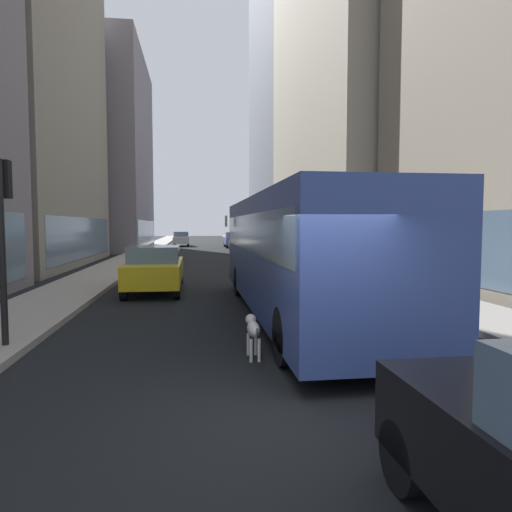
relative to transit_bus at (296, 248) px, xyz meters
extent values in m
plane|color=black|center=(-1.20, 29.06, -1.78)|extent=(120.00, 120.00, 0.00)
cube|color=#9E9991|center=(-6.90, 29.06, -1.70)|extent=(2.40, 110.00, 0.15)
cube|color=#9E9991|center=(4.50, 29.06, -1.70)|extent=(2.40, 110.00, 0.15)
cube|color=slate|center=(-9.05, 16.53, -0.18)|extent=(0.08, 14.41, 2.40)
cube|color=slate|center=(-13.10, 34.29, 7.43)|extent=(11.87, 16.38, 18.41)
cube|color=slate|center=(-7.19, 34.29, -0.18)|extent=(0.08, 14.74, 2.40)
cube|color=#B2A893|center=(10.70, 20.91, 9.95)|extent=(11.56, 20.81, 23.46)
cube|color=slate|center=(4.94, 20.91, -0.18)|extent=(0.08, 18.73, 2.40)
cube|color=slate|center=(10.70, 42.38, 16.11)|extent=(10.98, 20.58, 35.78)
cube|color=slate|center=(5.23, 42.38, -0.18)|extent=(0.08, 18.52, 2.40)
cube|color=#33478C|center=(0.00, -0.01, -0.10)|extent=(2.55, 11.50, 2.75)
cube|color=slate|center=(0.00, -0.01, 0.39)|extent=(2.57, 11.04, 0.90)
cube|color=black|center=(0.00, 5.69, -1.23)|extent=(2.55, 0.16, 0.44)
cylinder|color=black|center=(-1.12, 3.54, -1.28)|extent=(0.30, 1.00, 1.00)
cylinder|color=black|center=(1.13, 3.54, -1.28)|extent=(0.30, 1.00, 1.00)
cylinder|color=black|center=(-1.12, -4.16, -1.28)|extent=(0.30, 1.00, 1.00)
cylinder|color=black|center=(1.13, -4.16, -1.28)|extent=(0.30, 1.00, 1.00)
cube|color=silver|center=(-1.45, 5.14, 0.72)|extent=(0.08, 0.24, 0.40)
cube|color=silver|center=(-4.00, 40.49, -1.08)|extent=(1.74, 4.26, 0.75)
cube|color=slate|center=(-4.00, 40.28, -0.43)|extent=(1.60, 1.92, 0.55)
cylinder|color=black|center=(-4.76, 42.20, -1.46)|extent=(0.22, 0.64, 0.64)
cylinder|color=black|center=(-3.24, 42.20, -1.46)|extent=(0.22, 0.64, 0.64)
cylinder|color=black|center=(-4.76, 38.78, -1.46)|extent=(0.22, 0.64, 0.64)
cylinder|color=black|center=(-3.24, 38.78, -1.46)|extent=(0.22, 0.64, 0.64)
cube|color=yellow|center=(-4.00, 4.99, -1.08)|extent=(1.84, 4.70, 0.75)
cube|color=slate|center=(-4.00, 4.75, -0.43)|extent=(1.69, 2.12, 0.55)
cylinder|color=black|center=(-4.81, 6.92, -1.46)|extent=(0.22, 0.64, 0.64)
cylinder|color=black|center=(-3.19, 6.92, -1.46)|extent=(0.22, 0.64, 0.64)
cylinder|color=black|center=(-4.81, 3.05, -1.46)|extent=(0.22, 0.64, 0.64)
cylinder|color=black|center=(-3.19, 3.05, -1.46)|extent=(0.22, 0.64, 0.64)
cylinder|color=black|center=(-0.81, -7.84, -1.46)|extent=(0.22, 0.64, 0.64)
cube|color=#4C6BB7|center=(1.60, 36.39, -1.08)|extent=(1.94, 3.95, 0.75)
cube|color=slate|center=(1.60, 36.19, -0.43)|extent=(1.78, 1.78, 0.55)
cylinder|color=black|center=(0.74, 37.95, -1.46)|extent=(0.22, 0.64, 0.64)
cylinder|color=black|center=(2.46, 37.95, -1.46)|extent=(0.22, 0.64, 0.64)
cylinder|color=black|center=(0.74, 34.83, -1.46)|extent=(0.22, 0.64, 0.64)
cylinder|color=black|center=(2.46, 34.83, -1.46)|extent=(0.22, 0.64, 0.64)
cube|color=#B7BABF|center=(1.60, 16.18, -1.08)|extent=(1.74, 4.48, 0.75)
cube|color=slate|center=(1.60, 15.95, -0.43)|extent=(1.60, 2.02, 0.55)
cylinder|color=black|center=(0.84, 18.00, -1.46)|extent=(0.22, 0.64, 0.64)
cylinder|color=black|center=(2.36, 18.00, -1.46)|extent=(0.22, 0.64, 0.64)
cylinder|color=black|center=(0.84, 14.35, -1.46)|extent=(0.22, 0.64, 0.64)
cylinder|color=black|center=(2.36, 14.35, -1.46)|extent=(0.22, 0.64, 0.64)
cube|color=red|center=(1.60, 28.57, -1.08)|extent=(1.94, 4.18, 0.75)
cube|color=slate|center=(1.60, 28.36, -0.43)|extent=(1.78, 1.88, 0.55)
cylinder|color=black|center=(0.74, 30.24, -1.46)|extent=(0.22, 0.64, 0.64)
cylinder|color=black|center=(2.46, 30.24, -1.46)|extent=(0.22, 0.64, 0.64)
cylinder|color=black|center=(0.74, 26.90, -1.46)|extent=(0.22, 0.64, 0.64)
cylinder|color=black|center=(2.46, 26.90, -1.46)|extent=(0.22, 0.64, 0.64)
ellipsoid|color=white|center=(-1.60, -3.65, -1.25)|extent=(0.22, 0.60, 0.26)
sphere|color=white|center=(-1.60, -3.27, -1.16)|extent=(0.20, 0.20, 0.20)
sphere|color=black|center=(-1.66, -3.25, -1.14)|extent=(0.07, 0.07, 0.07)
sphere|color=black|center=(-1.54, -3.25, -1.14)|extent=(0.07, 0.07, 0.07)
cylinder|color=white|center=(-1.60, -4.05, -1.20)|extent=(0.03, 0.16, 0.19)
cylinder|color=white|center=(-1.67, -3.44, -1.58)|extent=(0.06, 0.06, 0.40)
cylinder|color=white|center=(-1.53, -3.44, -1.58)|extent=(0.06, 0.06, 0.40)
cylinder|color=white|center=(-1.67, -3.86, -1.58)|extent=(0.06, 0.06, 0.40)
cylinder|color=white|center=(-1.53, -3.86, -1.58)|extent=(0.06, 0.06, 0.40)
sphere|color=black|center=(-1.55, -3.55, -1.21)|extent=(0.04, 0.04, 0.04)
sphere|color=black|center=(-1.66, -3.73, -1.23)|extent=(0.04, 0.04, 0.04)
sphere|color=black|center=(-1.58, -3.83, -1.19)|extent=(0.04, 0.04, 0.04)
cylinder|color=black|center=(-6.10, -2.67, 0.07)|extent=(0.12, 0.12, 3.40)
cube|color=black|center=(-6.10, -2.49, 1.42)|extent=(0.24, 0.20, 0.70)
sphere|color=red|center=(-6.10, -2.38, 1.64)|extent=(0.11, 0.11, 0.11)
sphere|color=orange|center=(-6.10, -2.38, 1.42)|extent=(0.11, 0.11, 0.11)
sphere|color=green|center=(-6.10, -2.38, 1.20)|extent=(0.11, 0.11, 0.11)
camera|label=1|loc=(-2.64, -11.49, 0.58)|focal=31.91mm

